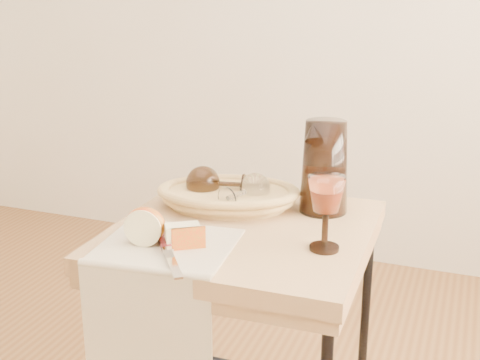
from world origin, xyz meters
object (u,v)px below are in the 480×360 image
at_px(bread_basket, 229,198).
at_px(wine_goblet, 326,213).
at_px(apple_half, 146,225).
at_px(tea_towel, 167,246).
at_px(goblet_lying_b, 243,192).
at_px(goblet_lying_a, 220,184).
at_px(pitcher, 325,167).
at_px(table_knife, 169,253).

relative_size(bread_basket, wine_goblet, 1.92).
distance_m(wine_goblet, apple_half, 0.39).
xyz_separation_m(tea_towel, bread_basket, (0.03, 0.28, 0.02)).
bearing_deg(apple_half, wine_goblet, 6.04).
height_order(bread_basket, goblet_lying_b, goblet_lying_b).
relative_size(tea_towel, goblet_lying_b, 2.20).
bearing_deg(goblet_lying_a, pitcher, 178.27).
relative_size(tea_towel, table_knife, 1.36).
bearing_deg(tea_towel, table_knife, -65.10).
bearing_deg(wine_goblet, bread_basket, 149.16).
xyz_separation_m(goblet_lying_a, table_knife, (0.03, -0.35, -0.04)).
relative_size(tea_towel, pitcher, 1.05).
distance_m(tea_towel, goblet_lying_b, 0.28).
bearing_deg(goblet_lying_b, pitcher, -46.44).
bearing_deg(tea_towel, goblet_lying_b, 67.64).
relative_size(goblet_lying_b, apple_half, 1.44).
bearing_deg(bread_basket, tea_towel, -111.16).
height_order(tea_towel, pitcher, pitcher).
xyz_separation_m(bread_basket, goblet_lying_b, (0.05, -0.02, 0.03)).
relative_size(bread_basket, goblet_lying_b, 2.49).
bearing_deg(wine_goblet, goblet_lying_b, 147.58).
height_order(wine_goblet, apple_half, wine_goblet).
height_order(bread_basket, wine_goblet, wine_goblet).
distance_m(tea_towel, goblet_lying_a, 0.30).
bearing_deg(table_knife, goblet_lying_a, 148.53).
distance_m(tea_towel, bread_basket, 0.28).
distance_m(goblet_lying_a, table_knife, 0.35).
xyz_separation_m(pitcher, wine_goblet, (0.06, -0.23, -0.03)).
height_order(goblet_lying_b, apple_half, goblet_lying_b).
xyz_separation_m(wine_goblet, table_knife, (-0.29, -0.16, -0.07)).
bearing_deg(goblet_lying_b, goblet_lying_a, 86.56).
height_order(tea_towel, wine_goblet, wine_goblet).
bearing_deg(wine_goblet, apple_half, -162.81).
bearing_deg(apple_half, pitcher, 37.28).
relative_size(pitcher, wine_goblet, 1.62).
xyz_separation_m(goblet_lying_b, wine_goblet, (0.24, -0.15, 0.03)).
bearing_deg(goblet_lying_a, table_knife, 83.04).
height_order(pitcher, apple_half, pitcher).
xyz_separation_m(tea_towel, pitcher, (0.26, 0.34, 0.11)).
bearing_deg(pitcher, apple_half, -154.62).
distance_m(goblet_lying_b, table_knife, 0.32).
distance_m(goblet_lying_b, apple_half, 0.30).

